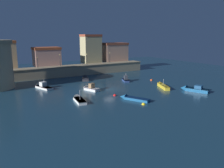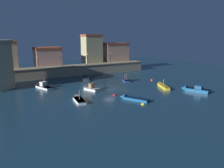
% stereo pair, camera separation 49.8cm
% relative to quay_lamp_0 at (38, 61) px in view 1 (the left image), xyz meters
% --- Properties ---
extents(ground_plane, '(118.55, 118.55, 0.00)m').
position_rel_quay_lamp_0_xyz_m(ground_plane, '(10.94, -21.68, -5.14)').
color(ground_plane, '#19384C').
extents(quay_wall, '(47.30, 4.15, 3.09)m').
position_rel_quay_lamp_0_xyz_m(quay_wall, '(10.94, 0.00, -3.59)').
color(quay_wall, tan).
rests_on(quay_wall, ground).
extents(old_town_backdrop, '(43.42, 6.06, 9.52)m').
position_rel_quay_lamp_0_xyz_m(old_town_backdrop, '(11.95, 4.62, 1.44)').
color(old_town_backdrop, tan).
rests_on(old_town_backdrop, ground).
extents(quay_lamp_0, '(0.32, 0.32, 3.04)m').
position_rel_quay_lamp_0_xyz_m(quay_lamp_0, '(0.00, 0.00, 0.00)').
color(quay_lamp_0, black).
rests_on(quay_lamp_0, quay_wall).
extents(quay_lamp_1, '(0.32, 0.32, 3.52)m').
position_rel_quay_lamp_0_xyz_m(quay_lamp_1, '(6.46, -0.00, 0.28)').
color(quay_lamp_1, black).
rests_on(quay_lamp_1, quay_wall).
extents(quay_lamp_2, '(0.32, 0.32, 3.32)m').
position_rel_quay_lamp_0_xyz_m(quay_lamp_2, '(15.05, -0.00, 0.17)').
color(quay_lamp_2, black).
rests_on(quay_lamp_2, quay_wall).
extents(quay_lamp_3, '(0.32, 0.32, 3.43)m').
position_rel_quay_lamp_0_xyz_m(quay_lamp_3, '(23.36, 0.00, 0.23)').
color(quay_lamp_3, black).
rests_on(quay_lamp_3, quay_wall).
extents(moored_boat_0, '(4.00, 6.09, 1.27)m').
position_rel_quay_lamp_0_xyz_m(moored_boat_0, '(10.48, -31.17, -4.85)').
color(moored_boat_0, '#195689').
rests_on(moored_boat_0, ground).
extents(moored_boat_1, '(2.66, 4.48, 2.59)m').
position_rel_quay_lamp_0_xyz_m(moored_boat_1, '(19.31, -15.46, -4.66)').
color(moored_boat_1, navy).
rests_on(moored_boat_1, ground).
extents(moored_boat_2, '(3.79, 6.91, 2.31)m').
position_rel_quay_lamp_0_xyz_m(moored_boat_2, '(22.72, -26.18, -4.72)').
color(moored_boat_2, gold).
rests_on(moored_boat_2, ground).
extents(moored_boat_3, '(3.17, 4.74, 2.13)m').
position_rel_quay_lamp_0_xyz_m(moored_boat_3, '(6.72, -20.02, -4.71)').
color(moored_boat_3, white).
rests_on(moored_boat_3, ground).
extents(moored_boat_4, '(2.17, 5.72, 2.73)m').
position_rel_quay_lamp_0_xyz_m(moored_boat_4, '(1.38, -26.65, -4.85)').
color(moored_boat_4, white).
rests_on(moored_boat_4, ground).
extents(moored_boat_5, '(3.62, 6.50, 2.83)m').
position_rel_quay_lamp_0_xyz_m(moored_boat_5, '(-2.13, -12.39, -4.75)').
color(moored_boat_5, white).
rests_on(moored_boat_5, ground).
extents(moored_boat_6, '(3.21, 4.99, 1.59)m').
position_rel_quay_lamp_0_xyz_m(moored_boat_6, '(10.72, -8.29, -4.77)').
color(moored_boat_6, '#333338').
rests_on(moored_boat_6, ground).
extents(moored_boat_7, '(3.95, 6.33, 1.90)m').
position_rel_quay_lamp_0_xyz_m(moored_boat_7, '(26.02, -32.44, -4.65)').
color(moored_boat_7, '#195689').
rests_on(moored_boat_7, ground).
extents(mooring_buoy_0, '(0.67, 0.67, 0.67)m').
position_rel_quay_lamp_0_xyz_m(mooring_buoy_0, '(26.12, -18.20, -5.14)').
color(mooring_buoy_0, '#EA4C19').
rests_on(mooring_buoy_0, ground).
extents(mooring_buoy_1, '(0.70, 0.70, 0.70)m').
position_rel_quay_lamp_0_xyz_m(mooring_buoy_1, '(10.46, -34.80, -5.14)').
color(mooring_buoy_1, yellow).
rests_on(mooring_buoy_1, ground).
extents(mooring_buoy_2, '(0.65, 0.65, 0.65)m').
position_rel_quay_lamp_0_xyz_m(mooring_buoy_2, '(9.16, -27.00, -5.14)').
color(mooring_buoy_2, red).
rests_on(mooring_buoy_2, ground).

